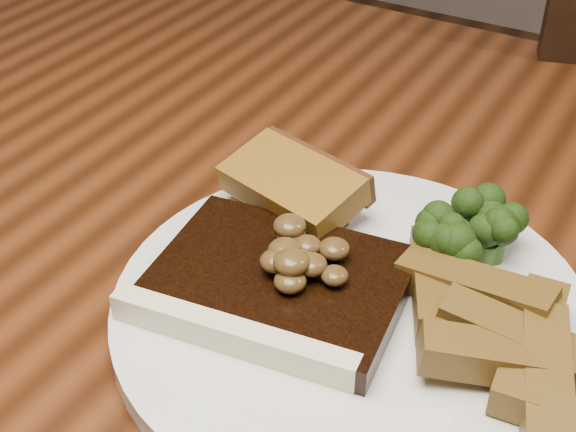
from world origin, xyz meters
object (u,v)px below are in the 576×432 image
Objects in this scene: steak at (278,286)px; potato_wedges at (459,351)px; plate at (350,311)px; garlic_bread at (292,207)px; dining_table at (296,363)px.

steak is 1.23× the size of potato_wedges.
plate is 0.10m from garlic_bread.
potato_wedges is at bearing -12.07° from garlic_bread.
plate is (0.05, -0.03, 0.10)m from dining_table.
dining_table is 0.12m from plate.
plate is at bearing 167.86° from potato_wedges.
plate is 2.40× the size of potato_wedges.
potato_wedges is at bearing -6.06° from steak.
steak is 0.12m from potato_wedges.
steak is at bearing -154.86° from plate.
dining_table is 0.13m from steak.
garlic_bread is at bearing 124.91° from dining_table.
plate is at bearing -25.96° from dining_table.
potato_wedges is at bearing -12.14° from plate.
dining_table is 12.93× the size of potato_wedges.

